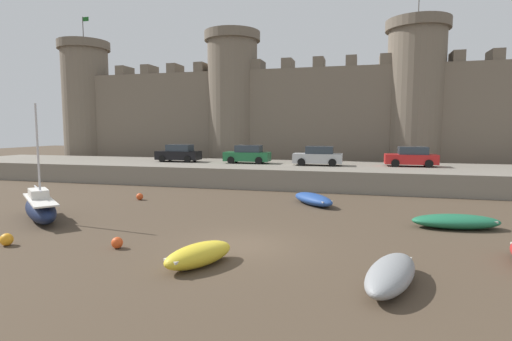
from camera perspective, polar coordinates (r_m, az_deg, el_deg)
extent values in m
plane|color=#4C3D2D|center=(16.32, -2.24, -10.63)|extent=(160.00, 160.00, 0.00)
cube|color=gray|center=(34.59, 7.10, -0.51)|extent=(70.16, 10.00, 1.59)
cube|color=#706354|center=(43.85, 8.88, 7.01)|extent=(58.16, 2.80, 11.04)
cylinder|color=#706354|center=(55.16, -23.06, 8.13)|extent=(5.55, 5.55, 14.41)
cylinder|color=#675B4D|center=(56.05, -23.39, 16.01)|extent=(6.22, 6.22, 1.00)
cylinder|color=#4C4742|center=(56.45, -23.48, 18.01)|extent=(0.10, 0.10, 3.00)
cube|color=#19591E|center=(56.45, -23.15, 19.27)|extent=(0.80, 0.04, 0.50)
cylinder|color=#706354|center=(45.96, -3.34, 9.12)|extent=(5.55, 5.55, 14.41)
cylinder|color=#675B4D|center=(47.02, -3.40, 18.53)|extent=(6.22, 6.22, 1.00)
cylinder|color=#706354|center=(43.97, 21.74, 8.85)|extent=(5.55, 5.55, 14.41)
cylinder|color=#675B4D|center=(45.08, 22.14, 18.67)|extent=(6.22, 6.22, 1.00)
cylinder|color=#4C4742|center=(45.57, 22.24, 21.12)|extent=(0.10, 0.10, 3.00)
cube|color=#6A5E4F|center=(52.29, -18.21, 13.28)|extent=(1.10, 2.52, 1.10)
cube|color=#6A5E4F|center=(50.58, -14.94, 13.63)|extent=(1.10, 2.52, 1.10)
cube|color=#6A5E4F|center=(49.03, -11.44, 13.96)|extent=(1.10, 2.52, 1.10)
cube|color=#6A5E4F|center=(47.67, -7.72, 14.26)|extent=(1.10, 2.52, 1.10)
cube|color=#6A5E4F|center=(45.57, 0.33, 14.70)|extent=(1.10, 2.52, 1.10)
cube|color=#6A5E4F|center=(44.86, 4.62, 14.82)|extent=(1.10, 2.52, 1.10)
cube|color=#6A5E4F|center=(44.39, 9.01, 14.86)|extent=(1.10, 2.52, 1.10)
cube|color=#6A5E4F|center=(44.17, 13.48, 14.82)|extent=(1.10, 2.52, 1.10)
cube|color=#6A5E4F|center=(44.20, 17.97, 14.69)|extent=(1.10, 2.52, 1.10)
cube|color=#6A5E4F|center=(45.01, 26.77, 14.19)|extent=(1.10, 2.52, 1.10)
cube|color=#6A5E4F|center=(45.78, 30.99, 13.83)|extent=(1.10, 2.52, 1.10)
ellipsoid|color=#234793|center=(24.88, 8.16, -4.07)|extent=(3.35, 3.68, 0.70)
ellipsoid|color=blue|center=(24.87, 8.16, -3.94)|extent=(2.71, 2.98, 0.39)
cube|color=beige|center=(25.10, 7.82, -3.75)|extent=(0.99, 0.86, 0.06)
cube|color=beige|center=(23.69, 10.05, -4.41)|extent=(0.73, 0.67, 0.08)
ellipsoid|color=#141E3D|center=(23.23, -28.43, -4.92)|extent=(4.97, 4.43, 1.12)
cube|color=silver|center=(23.15, -28.49, -3.65)|extent=(4.35, 3.87, 0.08)
cube|color=silver|center=(23.51, -28.65, -2.88)|extent=(1.69, 1.60, 0.44)
cylinder|color=silver|center=(22.63, -28.72, 2.34)|extent=(0.10, 0.10, 4.79)
cylinder|color=silver|center=(23.61, -28.71, -2.29)|extent=(1.93, 1.62, 0.08)
ellipsoid|color=yellow|center=(14.03, -8.15, -11.83)|extent=(2.22, 3.03, 0.77)
ellipsoid|color=#F2F246|center=(14.01, -8.16, -11.60)|extent=(1.78, 2.47, 0.42)
cube|color=beige|center=(14.14, -7.50, -11.26)|extent=(0.93, 0.58, 0.06)
cube|color=beige|center=(13.34, -11.80, -12.49)|extent=(0.67, 0.51, 0.08)
ellipsoid|color=gray|center=(12.80, 18.70, -13.83)|extent=(2.17, 3.88, 0.78)
ellipsoid|color=silver|center=(12.78, 18.71, -13.58)|extent=(1.73, 3.17, 0.43)
cube|color=beige|center=(12.52, 18.45, -13.81)|extent=(1.06, 0.47, 0.06)
cube|color=beige|center=(14.12, 19.92, -11.66)|extent=(0.72, 0.45, 0.08)
ellipsoid|color=#1E6B47|center=(21.10, 26.64, -6.52)|extent=(4.18, 2.12, 0.66)
ellipsoid|color=#339266|center=(21.09, 26.65, -6.36)|extent=(3.42, 1.68, 0.36)
cube|color=beige|center=(20.98, 25.88, -6.28)|extent=(0.40, 1.31, 0.06)
cube|color=beige|center=(21.68, 30.53, -6.18)|extent=(0.41, 0.87, 0.08)
sphere|color=#E04C1E|center=(27.41, -16.28, -3.60)|extent=(0.45, 0.45, 0.45)
sphere|color=orange|center=(19.03, -32.06, -8.36)|extent=(0.50, 0.50, 0.50)
sphere|color=#E04C1E|center=(16.76, -19.23, -9.72)|extent=(0.45, 0.45, 0.45)
cube|color=black|center=(38.31, -11.02, 2.14)|extent=(4.14, 1.79, 0.80)
cube|color=#2D3842|center=(38.21, -10.84, 3.19)|extent=(2.29, 1.54, 0.64)
cylinder|color=black|center=(38.12, -13.28, 1.65)|extent=(0.64, 0.19, 0.64)
cylinder|color=black|center=(39.64, -12.17, 1.84)|extent=(0.64, 0.19, 0.64)
cylinder|color=black|center=(37.04, -9.77, 1.61)|extent=(0.64, 0.19, 0.64)
cylinder|color=black|center=(38.60, -8.77, 1.80)|extent=(0.64, 0.19, 0.64)
cube|color=red|center=(35.21, 21.23, 1.52)|extent=(4.14, 1.79, 0.80)
cube|color=#2D3842|center=(35.19, 21.51, 2.65)|extent=(2.29, 1.54, 0.64)
cylinder|color=black|center=(34.24, 19.29, 1.01)|extent=(0.64, 0.19, 0.64)
cylinder|color=black|center=(35.93, 19.02, 1.24)|extent=(0.64, 0.19, 0.64)
cylinder|color=black|center=(34.58, 23.48, 0.90)|extent=(0.64, 0.19, 0.64)
cylinder|color=black|center=(36.26, 23.03, 1.13)|extent=(0.64, 0.19, 0.64)
cube|color=#1E6638|center=(35.95, -1.27, 2.01)|extent=(4.14, 1.79, 0.80)
cube|color=#2D3842|center=(35.87, -1.04, 3.12)|extent=(2.29, 1.54, 0.64)
cylinder|color=black|center=(35.51, -3.61, 1.50)|extent=(0.64, 0.19, 0.64)
cylinder|color=black|center=(37.13, -2.83, 1.70)|extent=(0.64, 0.19, 0.64)
cylinder|color=black|center=(34.84, 0.39, 1.42)|extent=(0.64, 0.19, 0.64)
cylinder|color=black|center=(36.50, 1.00, 1.63)|extent=(0.64, 0.19, 0.64)
cube|color=#B2B5B7|center=(34.19, 8.80, 1.74)|extent=(4.14, 1.79, 0.80)
cube|color=#2D3842|center=(34.13, 9.07, 2.90)|extent=(2.29, 1.54, 0.64)
cylinder|color=black|center=(33.50, 6.50, 1.20)|extent=(0.64, 0.19, 0.64)
cylinder|color=black|center=(35.18, 6.85, 1.42)|extent=(0.64, 0.19, 0.64)
cylinder|color=black|center=(33.28, 10.85, 1.10)|extent=(0.64, 0.19, 0.64)
cylinder|color=black|center=(34.97, 10.98, 1.33)|extent=(0.64, 0.19, 0.64)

